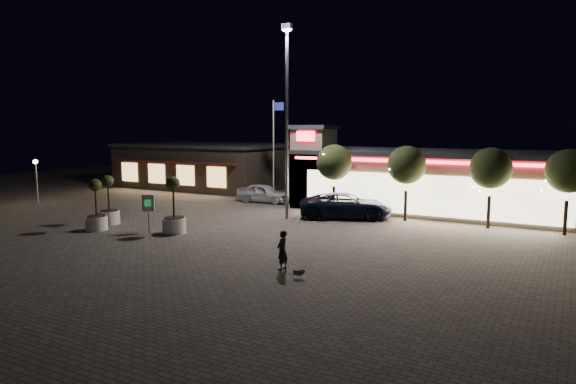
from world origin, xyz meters
The scene contains 18 objects.
ground centered at (0.00, 0.00, 0.00)m, with size 90.00×90.00×0.00m, color #665C52.
retail_building centered at (9.51, 15.82, 2.21)m, with size 20.40×8.40×6.10m.
restaurant_building centered at (-14.00, 19.97, 2.16)m, with size 16.40×11.00×4.30m.
floodlight_pole centered at (2.00, 8.00, 7.02)m, with size 0.60×0.40×12.38m.
flagpole centered at (-1.90, 13.00, 4.74)m, with size 0.95×0.10×8.00m.
lamp_post_west centered at (-18.00, 4.00, 2.46)m, with size 0.36×0.36×3.48m.
string_tree_a centered at (4.00, 11.00, 3.56)m, with size 2.42×2.42×4.79m.
string_tree_b centered at (9.00, 11.00, 3.56)m, with size 2.42×2.42×4.79m.
string_tree_c centered at (14.00, 11.00, 3.56)m, with size 2.42×2.42×4.79m.
string_tree_d centered at (18.00, 11.00, 3.56)m, with size 2.42×2.42×4.79m.
pickup_truck centered at (5.30, 10.04, 0.84)m, with size 2.78×6.02×1.67m, color black.
white_sedan centered at (-3.14, 13.33, 0.74)m, with size 1.76×4.36×1.49m, color silver.
pedestrian centered at (7.80, -2.67, 0.84)m, with size 0.61×0.40×1.67m, color black.
dog centered at (9.04, -3.44, 0.26)m, with size 0.49×0.18×0.27m.
planter_left centered at (-6.62, 0.94, 0.94)m, with size 1.24×1.24×3.04m.
planter_mid centered at (-5.78, -0.72, 0.93)m, with size 1.22×1.22×3.00m.
planter_right centered at (-1.24, 0.80, 1.00)m, with size 1.31×1.31×3.22m.
valet_sign centered at (-2.65, 0.27, 1.51)m, with size 0.68×0.33×2.16m.
Camera 1 is at (18.29, -20.85, 5.98)m, focal length 32.00 mm.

